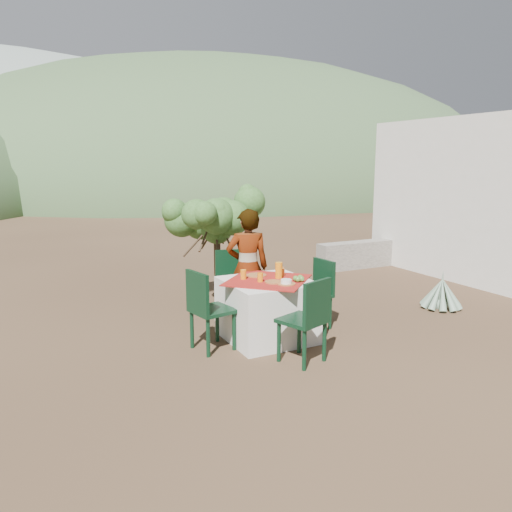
{
  "coord_description": "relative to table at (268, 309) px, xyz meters",
  "views": [
    {
      "loc": [
        -3.26,
        -4.84,
        2.21
      ],
      "look_at": [
        -0.41,
        0.87,
        0.99
      ],
      "focal_mm": 35.0,
      "sensor_mm": 36.0,
      "label": 1
    }
  ],
  "objects": [
    {
      "name": "juice_pitcher",
      "position": [
        0.16,
        0.01,
        0.48
      ],
      "size": [
        0.09,
        0.09,
        0.2
      ],
      "primitive_type": "cylinder",
      "color": "orange",
      "rests_on": "table"
    },
    {
      "name": "napkin_holder",
      "position": [
        0.23,
        0.14,
        0.43
      ],
      "size": [
        0.07,
        0.04,
        0.09
      ],
      "primitive_type": "cube",
      "rotation": [
        0.0,
        0.0,
        0.05
      ],
      "color": "white",
      "rests_on": "table"
    },
    {
      "name": "glass_far",
      "position": [
        -0.26,
        0.16,
        0.44
      ],
      "size": [
        0.07,
        0.07,
        0.12
      ],
      "primitive_type": "cylinder",
      "color": "orange",
      "rests_on": "table"
    },
    {
      "name": "bowl_plate",
      "position": [
        0.09,
        -0.31,
        0.39
      ],
      "size": [
        0.22,
        0.22,
        0.01
      ],
      "primitive_type": "cylinder",
      "color": "brown",
      "rests_on": "table"
    },
    {
      "name": "ground",
      "position": [
        0.45,
        -0.47,
        -0.38
      ],
      "size": [
        160.0,
        160.0,
        0.0
      ],
      "primitive_type": "plane",
      "color": "#3B271B",
      "rests_on": "ground"
    },
    {
      "name": "stone_wall",
      "position": [
        4.05,
        2.93,
        -0.1
      ],
      "size": [
        2.6,
        0.35,
        0.55
      ],
      "primitive_type": "cube",
      "color": "gray",
      "rests_on": "ground"
    },
    {
      "name": "glass_near",
      "position": [
        -0.13,
        -0.06,
        0.44
      ],
      "size": [
        0.07,
        0.07,
        0.11
      ],
      "primitive_type": "cylinder",
      "color": "orange",
      "rests_on": "table"
    },
    {
      "name": "agave",
      "position": [
        2.98,
        -0.02,
        -0.16
      ],
      "size": [
        0.62,
        0.63,
        0.67
      ],
      "rotation": [
        0.0,
        0.0,
        0.24
      ],
      "color": "gray",
      "rests_on": "ground"
    },
    {
      "name": "fruit_cluster",
      "position": [
        0.3,
        -0.25,
        0.42
      ],
      "size": [
        0.14,
        0.13,
        0.07
      ],
      "color": "#4B812E",
      "rests_on": "table"
    },
    {
      "name": "chair_right",
      "position": [
        0.8,
        0.1,
        0.13
      ],
      "size": [
        0.46,
        0.46,
        0.92
      ],
      "rotation": [
        0.0,
        0.0,
        4.81
      ],
      "color": "black",
      "rests_on": "ground"
    },
    {
      "name": "table",
      "position": [
        0.0,
        0.0,
        0.0
      ],
      "size": [
        1.3,
        1.3,
        0.76
      ],
      "color": "silver",
      "rests_on": "ground"
    },
    {
      "name": "chair_near",
      "position": [
        0.03,
        -0.9,
        0.15
      ],
      "size": [
        0.57,
        0.57,
        0.96
      ],
      "rotation": [
        0.0,
        0.0,
        3.49
      ],
      "color": "black",
      "rests_on": "ground"
    },
    {
      "name": "person",
      "position": [
        0.03,
        0.64,
        0.41
      ],
      "size": [
        0.66,
        0.52,
        1.59
      ],
      "primitive_type": "imported",
      "rotation": [
        0.0,
        0.0,
        2.87
      ],
      "color": "#8C6651",
      "rests_on": "ground"
    },
    {
      "name": "shrub_tree",
      "position": [
        0.06,
        1.73,
        0.89
      ],
      "size": [
        1.37,
        1.34,
        1.61
      ],
      "color": "#3E2D1F",
      "rests_on": "ground"
    },
    {
      "name": "chair_left",
      "position": [
        -0.83,
        -0.05,
        0.16
      ],
      "size": [
        0.52,
        0.52,
        0.97
      ],
      "rotation": [
        0.0,
        0.0,
        1.77
      ],
      "color": "black",
      "rests_on": "ground"
    },
    {
      "name": "hill_far_right",
      "position": [
        28.45,
        45.53,
        -0.38
      ],
      "size": [
        36.0,
        36.0,
        14.0
      ],
      "primitive_type": "ellipsoid",
      "color": "gray",
      "rests_on": "ground"
    },
    {
      "name": "jar_left",
      "position": [
        0.26,
        0.09,
        0.43
      ],
      "size": [
        0.06,
        0.06,
        0.1
      ],
      "primitive_type": "cylinder",
      "color": "orange",
      "rests_on": "table"
    },
    {
      "name": "plate_near",
      "position": [
        -0.0,
        -0.16,
        0.39
      ],
      "size": [
        0.22,
        0.22,
        0.01
      ],
      "primitive_type": "cylinder",
      "color": "brown",
      "rests_on": "table"
    },
    {
      "name": "hill_near_right",
      "position": [
        12.45,
        35.53,
        -0.38
      ],
      "size": [
        48.0,
        48.0,
        20.0
      ],
      "primitive_type": "ellipsoid",
      "color": "#384E2C",
      "rests_on": "ground"
    },
    {
      "name": "plate_far",
      "position": [
        -0.03,
        0.25,
        0.39
      ],
      "size": [
        0.26,
        0.26,
        0.01
      ],
      "primitive_type": "cylinder",
      "color": "brown",
      "rests_on": "table"
    },
    {
      "name": "chair_far",
      "position": [
        -0.01,
        1.07,
        0.15
      ],
      "size": [
        0.51,
        0.51,
        0.95
      ],
      "rotation": [
        0.0,
        0.0,
        -0.17
      ],
      "color": "black",
      "rests_on": "ground"
    },
    {
      "name": "jar_right",
      "position": [
        0.29,
        0.17,
        0.43
      ],
      "size": [
        0.06,
        0.06,
        0.1
      ],
      "primitive_type": "cylinder",
      "color": "orange",
      "rests_on": "table"
    },
    {
      "name": "white_bowl",
      "position": [
        0.09,
        -0.31,
        0.42
      ],
      "size": [
        0.13,
        0.13,
        0.05
      ],
      "primitive_type": "cylinder",
      "color": "white",
      "rests_on": "bowl_plate"
    },
    {
      "name": "guesthouse",
      "position": [
        6.05,
        1.33,
        1.12
      ],
      "size": [
        3.2,
        4.2,
        3.0
      ],
      "primitive_type": "cube",
      "color": "silver",
      "rests_on": "ground"
    }
  ]
}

